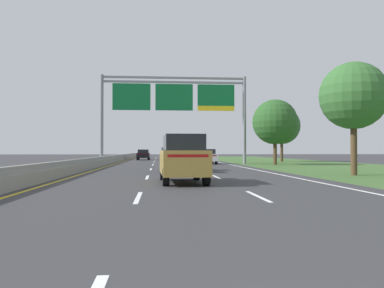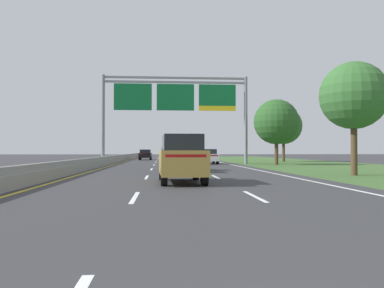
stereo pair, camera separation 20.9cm
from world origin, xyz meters
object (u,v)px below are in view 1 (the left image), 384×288
Objects in this scene: pickup_truck_grey at (176,156)px; car_gold_centre_lane_suv at (183,158)px; car_white_right_lane_sedan at (207,156)px; roadside_tree_near at (353,96)px; roadside_tree_far at (282,126)px; overhead_sign_gantry at (174,101)px; car_black_left_lane_sedan at (143,154)px; roadside_tree_mid at (275,122)px.

car_gold_centre_lane_suv is at bearing 179.95° from pickup_truck_grey.
roadside_tree_near is at bearing -163.53° from car_white_right_lane_sedan.
roadside_tree_near is at bearing -99.31° from roadside_tree_far.
car_white_right_lane_sedan is at bearing 19.30° from overhead_sign_gantry.
car_gold_centre_lane_suv is 34.89m from roadside_tree_far.
car_black_left_lane_sedan is at bearing 6.86° from pickup_truck_grey.
roadside_tree_mid is at bearing -147.24° from car_black_left_lane_sedan.
overhead_sign_gantry is 20.79m from car_black_left_lane_sedan.
car_black_left_lane_sedan is 19.82m from car_white_right_lane_sedan.
roadside_tree_mid is 11.81m from roadside_tree_far.
roadside_tree_near is (9.99, 4.09, 3.43)m from car_gold_centre_lane_suv.
roadside_tree_near is at bearing -63.22° from overhead_sign_gantry.
overhead_sign_gantry is 3.40× the size of car_black_left_lane_sedan.
overhead_sign_gantry reaches higher than roadside_tree_far.
overhead_sign_gantry is at bearing -0.82° from pickup_truck_grey.
pickup_truck_grey is at bearing -91.50° from overhead_sign_gantry.
roadside_tree_near reaches higher than car_gold_centre_lane_suv.
pickup_truck_grey is 1.23× the size of car_white_right_lane_sedan.
overhead_sign_gantry reaches higher than car_gold_centre_lane_suv.
roadside_tree_far is (14.37, 21.84, 3.50)m from pickup_truck_grey.
roadside_tree_mid reaches higher than car_gold_centre_lane_suv.
roadside_tree_near is 27.83m from roadside_tree_far.
car_white_right_lane_sedan is at bearing -11.01° from car_gold_centre_lane_suv.
car_white_right_lane_sedan is at bearing -144.96° from roadside_tree_far.
car_gold_centre_lane_suv is at bearing -116.73° from roadside_tree_mid.
roadside_tree_near is (9.87, -5.62, 3.46)m from pickup_truck_grey.
overhead_sign_gantry is 14.31m from pickup_truck_grey.
car_black_left_lane_sedan is 42.70m from car_gold_centre_lane_suv.
car_gold_centre_lane_suv is 0.74× the size of roadside_tree_mid.
roadside_tree_mid is at bearing -110.67° from roadside_tree_far.
car_white_right_lane_sedan is at bearing -14.25° from pickup_truck_grey.
roadside_tree_far reaches higher than pickup_truck_grey.
roadside_tree_far is (4.50, 27.46, 0.05)m from roadside_tree_near.
roadside_tree_near reaches higher than pickup_truck_grey.
car_black_left_lane_sedan is 0.68× the size of roadside_tree_mid.
roadside_tree_mid is at bearing -13.95° from overhead_sign_gantry.
car_black_left_lane_sedan is 0.93× the size of car_gold_centre_lane_suv.
roadside_tree_far reaches higher than roadside_tree_near.
car_gold_centre_lane_suv reaches higher than car_black_left_lane_sedan.
car_gold_centre_lane_suv is (-3.99, -24.18, 0.28)m from car_white_right_lane_sedan.
pickup_truck_grey is at bearing -133.39° from roadside_tree_mid.
pickup_truck_grey is 0.78× the size of roadside_tree_far.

